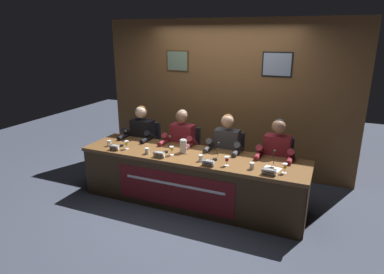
{
  "coord_description": "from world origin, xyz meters",
  "views": [
    {
      "loc": [
        1.73,
        -4.03,
        2.36
      ],
      "look_at": [
        0.0,
        0.0,
        0.99
      ],
      "focal_mm": 31.13,
      "sensor_mm": 36.0,
      "label": 1
    }
  ],
  "objects_px": {
    "chair_far_left": "(147,150)",
    "water_cup_far_left": "(109,143)",
    "microphone_center_left": "(167,147)",
    "nameplate_center_right": "(208,163)",
    "water_cup_center_left": "(147,151)",
    "nameplate_center_left": "(159,155)",
    "microphone_far_right": "(273,162)",
    "water_pitcher_central": "(183,146)",
    "microphone_far_left": "(123,141)",
    "juice_glass_center_right": "(227,159)",
    "panelist_center_left": "(180,143)",
    "juice_glass_far_left": "(127,143)",
    "chair_far_right": "(277,170)",
    "document_stack_far_right": "(272,169)",
    "microphone_center_right": "(216,154)",
    "water_cup_center_right": "(201,158)",
    "panelist_far_right": "(276,157)",
    "juice_glass_far_right": "(285,166)",
    "nameplate_far_right": "(269,172)",
    "chair_center_right": "(229,163)",
    "panelist_center_right": "(225,150)",
    "water_cup_far_right": "(252,166)",
    "juice_glass_center_left": "(172,149)",
    "conference_table": "(189,172)",
    "nameplate_far_left": "(114,147)",
    "panelist_far_left": "(140,138)"
  },
  "relations": [
    {
      "from": "nameplate_center_left",
      "to": "water_cup_far_right",
      "type": "distance_m",
      "value": 1.27
    },
    {
      "from": "microphone_far_left",
      "to": "nameplate_far_right",
      "type": "distance_m",
      "value": 2.25
    },
    {
      "from": "chair_far_right",
      "to": "document_stack_far_right",
      "type": "height_order",
      "value": "chair_far_right"
    },
    {
      "from": "panelist_center_left",
      "to": "juice_glass_far_right",
      "type": "height_order",
      "value": "panelist_center_left"
    },
    {
      "from": "chair_far_right",
      "to": "panelist_far_right",
      "type": "height_order",
      "value": "panelist_far_right"
    },
    {
      "from": "microphone_far_left",
      "to": "document_stack_far_right",
      "type": "height_order",
      "value": "microphone_far_left"
    },
    {
      "from": "microphone_far_left",
      "to": "juice_glass_center_right",
      "type": "bearing_deg",
      "value": -5.2
    },
    {
      "from": "nameplate_center_left",
      "to": "juice_glass_center_left",
      "type": "distance_m",
      "value": 0.2
    },
    {
      "from": "panelist_center_right",
      "to": "water_cup_far_left",
      "type": "bearing_deg",
      "value": -161.29
    },
    {
      "from": "juice_glass_far_left",
      "to": "microphone_far_left",
      "type": "relative_size",
      "value": 0.57
    },
    {
      "from": "chair_far_left",
      "to": "water_cup_center_left",
      "type": "height_order",
      "value": "chair_far_left"
    },
    {
      "from": "chair_far_left",
      "to": "juice_glass_far_left",
      "type": "xyz_separation_m",
      "value": [
        0.13,
        -0.77,
        0.37
      ]
    },
    {
      "from": "juice_glass_far_right",
      "to": "panelist_center_right",
      "type": "bearing_deg",
      "value": 148.82
    },
    {
      "from": "water_cup_far_left",
      "to": "juice_glass_center_right",
      "type": "xyz_separation_m",
      "value": [
        1.86,
        -0.05,
        0.05
      ]
    },
    {
      "from": "chair_far_left",
      "to": "panelist_center_left",
      "type": "relative_size",
      "value": 0.74
    },
    {
      "from": "juice_glass_center_right",
      "to": "water_cup_far_right",
      "type": "bearing_deg",
      "value": 3.13
    },
    {
      "from": "microphone_center_left",
      "to": "nameplate_center_right",
      "type": "bearing_deg",
      "value": -20.46
    },
    {
      "from": "chair_far_left",
      "to": "panelist_center_left",
      "type": "distance_m",
      "value": 0.81
    },
    {
      "from": "chair_far_right",
      "to": "document_stack_far_right",
      "type": "bearing_deg",
      "value": -86.48
    },
    {
      "from": "microphone_center_left",
      "to": "nameplate_center_right",
      "type": "distance_m",
      "value": 0.78
    },
    {
      "from": "microphone_far_left",
      "to": "panelist_far_right",
      "type": "xyz_separation_m",
      "value": [
        2.2,
        0.46,
        -0.09
      ]
    },
    {
      "from": "nameplate_far_left",
      "to": "microphone_far_left",
      "type": "xyz_separation_m",
      "value": [
        -0.0,
        0.23,
        0.03
      ]
    },
    {
      "from": "microphone_center_left",
      "to": "panelist_center_right",
      "type": "distance_m",
      "value": 0.86
    },
    {
      "from": "chair_center_right",
      "to": "microphone_center_right",
      "type": "height_order",
      "value": "microphone_center_right"
    },
    {
      "from": "water_cup_far_left",
      "to": "nameplate_center_left",
      "type": "height_order",
      "value": "water_cup_far_left"
    },
    {
      "from": "water_cup_center_right",
      "to": "water_cup_far_left",
      "type": "bearing_deg",
      "value": 178.73
    },
    {
      "from": "water_cup_far_left",
      "to": "panelist_far_right",
      "type": "distance_m",
      "value": 2.44
    },
    {
      "from": "juice_glass_far_right",
      "to": "juice_glass_center_left",
      "type": "bearing_deg",
      "value": 179.16
    },
    {
      "from": "microphone_center_right",
      "to": "document_stack_far_right",
      "type": "height_order",
      "value": "microphone_center_right"
    },
    {
      "from": "microphone_center_left",
      "to": "conference_table",
      "type": "bearing_deg",
      "value": -9.26
    },
    {
      "from": "microphone_center_right",
      "to": "panelist_center_left",
      "type": "bearing_deg",
      "value": 148.89
    },
    {
      "from": "water_cup_center_right",
      "to": "water_cup_center_left",
      "type": "bearing_deg",
      "value": -176.98
    },
    {
      "from": "water_cup_far_right",
      "to": "water_cup_center_left",
      "type": "bearing_deg",
      "value": -178.51
    },
    {
      "from": "juice_glass_far_left",
      "to": "juice_glass_center_right",
      "type": "bearing_deg",
      "value": -1.47
    },
    {
      "from": "juice_glass_far_left",
      "to": "water_cup_center_left",
      "type": "distance_m",
      "value": 0.39
    },
    {
      "from": "microphone_center_right",
      "to": "document_stack_far_right",
      "type": "bearing_deg",
      "value": -4.5
    },
    {
      "from": "chair_far_left",
      "to": "water_cup_far_left",
      "type": "bearing_deg",
      "value": -104.11
    },
    {
      "from": "microphone_center_right",
      "to": "panelist_far_right",
      "type": "relative_size",
      "value": 0.17
    },
    {
      "from": "chair_far_right",
      "to": "juice_glass_far_right",
      "type": "xyz_separation_m",
      "value": [
        0.2,
        -0.76,
        0.37
      ]
    },
    {
      "from": "nameplate_center_left",
      "to": "microphone_far_right",
      "type": "bearing_deg",
      "value": 8.78
    },
    {
      "from": "water_cup_center_right",
      "to": "juice_glass_center_right",
      "type": "bearing_deg",
      "value": -3.25
    },
    {
      "from": "chair_far_left",
      "to": "water_pitcher_central",
      "type": "height_order",
      "value": "water_pitcher_central"
    },
    {
      "from": "water_cup_center_left",
      "to": "juice_glass_far_right",
      "type": "relative_size",
      "value": 0.69
    },
    {
      "from": "panelist_center_left",
      "to": "microphone_far_right",
      "type": "relative_size",
      "value": 5.76
    },
    {
      "from": "water_pitcher_central",
      "to": "water_cup_center_left",
      "type": "bearing_deg",
      "value": -150.64
    },
    {
      "from": "microphone_center_right",
      "to": "nameplate_far_right",
      "type": "relative_size",
      "value": 1.25
    },
    {
      "from": "panelist_far_right",
      "to": "microphone_center_left",
      "type": "bearing_deg",
      "value": -163.08
    },
    {
      "from": "panelist_far_left",
      "to": "water_cup_center_left",
      "type": "bearing_deg",
      "value": -51.18
    },
    {
      "from": "nameplate_center_left",
      "to": "microphone_center_right",
      "type": "bearing_deg",
      "value": 18.22
    },
    {
      "from": "chair_center_right",
      "to": "document_stack_far_right",
      "type": "height_order",
      "value": "chair_center_right"
    }
  ]
}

